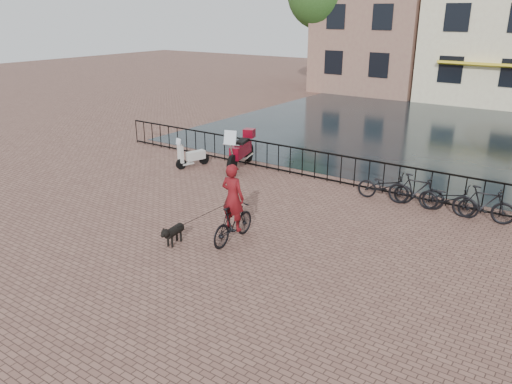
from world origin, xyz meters
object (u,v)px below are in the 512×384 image
Objects in this scene: cyclist at (233,208)px; motorcycle at (241,146)px; scooter at (192,151)px; dog at (174,234)px.

motorcycle is at bearing -57.65° from cyclist.
cyclist is at bearing -23.81° from scooter.
dog is at bearing -83.91° from motorcycle.
scooter is (-1.56, -0.94, -0.23)m from motorcycle.
dog is at bearing 38.52° from cyclist.
motorcycle is 1.78× the size of scooter.
scooter is (-5.21, 4.29, -0.31)m from cyclist.
scooter is at bearing -42.04° from cyclist.
motorcycle is (-3.65, 5.23, -0.08)m from cyclist.
cyclist is 1.62m from dog.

